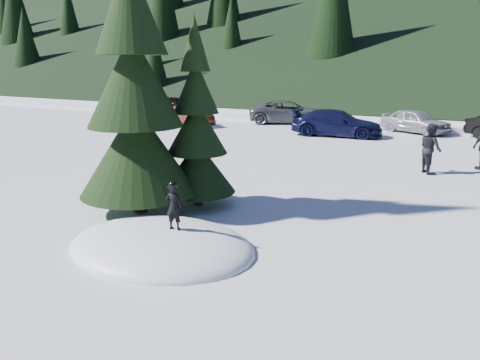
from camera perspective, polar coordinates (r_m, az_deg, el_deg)
The scene contains 11 objects.
ground at distance 10.85m, azimuth -9.55°, elevation -8.20°, with size 200.00×200.00×0.00m, color white.
snow_mound at distance 10.85m, azimuth -9.55°, elevation -8.20°, with size 4.48×3.52×0.96m, color white.
spruce_tall at distance 12.88m, azimuth -12.77°, elevation 10.37°, with size 3.20×3.20×8.60m.
spruce_short at distance 13.48m, azimuth -5.30°, elevation 5.60°, with size 2.20×2.20×5.37m.
child_skier at distance 10.43m, azimuth -8.06°, elevation -3.24°, with size 0.38×0.25×1.04m, color black.
adult_0 at distance 19.07m, azimuth 22.21°, elevation 3.59°, with size 0.92×0.72×1.90m, color black.
car_0 at distance 38.20m, azimuth -8.14°, elevation 8.97°, with size 1.79×4.45×1.52m, color black.
car_1 at distance 31.54m, azimuth -6.13°, elevation 7.80°, with size 1.40×4.01×1.32m, color #3E160B.
car_2 at distance 32.82m, azimuth 6.02°, elevation 8.23°, with size 2.55×5.52×1.54m, color #484C4F.
car_3 at distance 27.41m, azimuth 11.70°, elevation 6.82°, with size 2.08×5.13×1.49m, color black.
car_4 at distance 29.92m, azimuth 20.59°, elevation 6.74°, with size 1.67×4.16×1.42m, color #94959D.
Camera 1 is at (6.46, -7.71, 4.08)m, focal length 35.00 mm.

